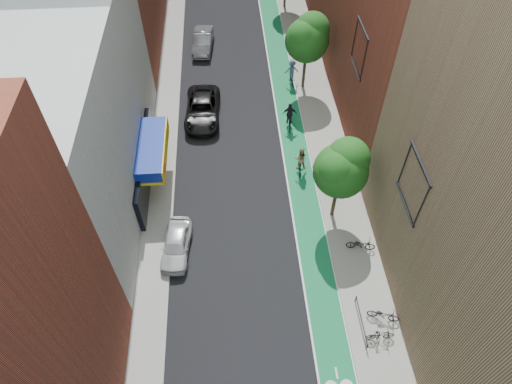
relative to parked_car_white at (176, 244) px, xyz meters
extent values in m
plane|color=black|center=(4.60, -7.95, -0.69)|extent=(160.00, 160.00, 0.00)
cube|color=#12662A|center=(8.60, 18.05, -0.68)|extent=(2.00, 68.00, 0.01)
cube|color=gray|center=(-1.40, 18.05, -0.61)|extent=(2.00, 68.00, 0.15)
cube|color=gray|center=(11.10, 18.05, -0.61)|extent=(3.00, 68.00, 0.15)
cube|color=silver|center=(-6.40, 6.05, 5.31)|extent=(8.00, 20.00, 12.00)
cylinder|color=#332619|center=(10.20, 2.05, 0.96)|extent=(0.24, 0.24, 3.30)
sphere|color=#194F15|center=(10.20, 2.05, 3.69)|extent=(3.36, 3.36, 3.36)
sphere|color=#194F15|center=(10.60, 2.35, 4.41)|extent=(2.64, 2.64, 2.64)
sphere|color=#194F15|center=(9.90, 1.75, 4.17)|extent=(2.40, 2.40, 2.40)
cylinder|color=#332619|center=(10.20, 16.05, 1.04)|extent=(0.24, 0.24, 3.47)
sphere|color=#194F15|center=(10.20, 16.05, 3.91)|extent=(3.53, 3.53, 3.53)
sphere|color=#194F15|center=(10.60, 16.35, 4.67)|extent=(2.77, 2.77, 2.77)
sphere|color=#194F15|center=(9.90, 15.75, 4.41)|extent=(2.52, 2.52, 2.52)
imported|color=silver|center=(0.00, 0.00, 0.00)|extent=(2.04, 4.19, 1.38)
imported|color=black|center=(1.59, 12.81, 0.12)|extent=(2.94, 5.93, 1.62)
imported|color=gray|center=(1.60, 22.88, 0.09)|extent=(2.09, 4.87, 1.56)
imported|color=black|center=(8.60, 6.21, -0.17)|extent=(0.64, 1.77, 1.04)
imported|color=#8E8153|center=(8.60, 6.31, 0.60)|extent=(0.97, 0.79, 1.88)
imported|color=black|center=(8.42, 11.09, -0.22)|extent=(0.80, 1.85, 0.95)
imported|color=black|center=(8.42, 11.19, 0.60)|extent=(1.14, 0.56, 1.88)
imported|color=black|center=(9.30, 16.86, -0.19)|extent=(0.54, 1.67, 0.99)
imported|color=#405974|center=(9.30, 16.96, 0.58)|extent=(1.22, 0.74, 1.84)
imported|color=black|center=(11.68, -5.49, -0.07)|extent=(1.89, 1.15, 0.94)
imported|color=black|center=(11.20, -6.65, -0.06)|extent=(1.61, 0.47, 0.97)
imported|color=black|center=(11.45, -0.78, -0.07)|extent=(1.88, 0.96, 0.94)
camera|label=1|loc=(3.79, -16.15, 23.65)|focal=32.00mm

